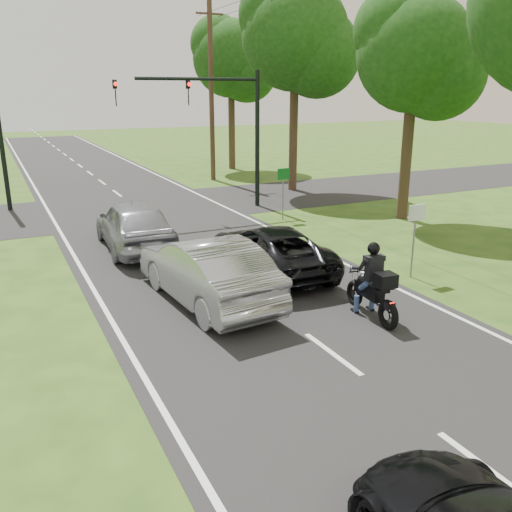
# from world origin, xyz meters

# --- Properties ---
(ground) EXTENTS (140.00, 140.00, 0.00)m
(ground) POSITION_xyz_m (0.00, 0.00, 0.00)
(ground) COLOR #274914
(ground) RESTS_ON ground
(road) EXTENTS (8.00, 100.00, 0.01)m
(road) POSITION_xyz_m (0.00, 10.00, 0.01)
(road) COLOR black
(road) RESTS_ON ground
(cross_road) EXTENTS (60.00, 7.00, 0.01)m
(cross_road) POSITION_xyz_m (0.00, 16.00, 0.01)
(cross_road) COLOR black
(cross_road) RESTS_ON ground
(motorcycle_rider) EXTENTS (0.65, 2.15, 1.85)m
(motorcycle_rider) POSITION_xyz_m (1.89, 1.16, 0.73)
(motorcycle_rider) COLOR black
(motorcycle_rider) RESTS_ON ground
(dark_suv) EXTENTS (2.57, 5.11, 1.39)m
(dark_suv) POSITION_xyz_m (1.26, 5.16, 0.71)
(dark_suv) COLOR black
(dark_suv) RESTS_ON road
(silver_sedan) EXTENTS (2.20, 5.20, 1.67)m
(silver_sedan) POSITION_xyz_m (-1.25, 3.79, 0.85)
(silver_sedan) COLOR #A4A5A9
(silver_sedan) RESTS_ON road
(silver_suv) EXTENTS (2.21, 5.09, 1.71)m
(silver_suv) POSITION_xyz_m (-1.69, 9.32, 0.87)
(silver_suv) COLOR #93949A
(silver_suv) RESTS_ON road
(traffic_signal) EXTENTS (6.38, 0.44, 6.00)m
(traffic_signal) POSITION_xyz_m (3.34, 14.00, 4.14)
(traffic_signal) COLOR black
(traffic_signal) RESTS_ON ground
(signal_pole_far) EXTENTS (0.20, 0.20, 6.00)m
(signal_pole_far) POSITION_xyz_m (-5.20, 18.00, 3.00)
(signal_pole_far) COLOR black
(signal_pole_far) RESTS_ON ground
(utility_pole_far) EXTENTS (1.60, 0.28, 10.00)m
(utility_pole_far) POSITION_xyz_m (6.20, 22.00, 5.08)
(utility_pole_far) COLOR #4E3323
(utility_pole_far) RESTS_ON ground
(sign_white) EXTENTS (0.55, 0.07, 2.12)m
(sign_white) POSITION_xyz_m (4.70, 2.98, 1.60)
(sign_white) COLOR slate
(sign_white) RESTS_ON ground
(sign_green) EXTENTS (0.55, 0.07, 2.12)m
(sign_green) POSITION_xyz_m (4.90, 10.98, 1.60)
(sign_green) COLOR slate
(sign_green) RESTS_ON ground
(tree_row_c) EXTENTS (4.80, 4.65, 8.76)m
(tree_row_c) POSITION_xyz_m (9.75, 8.80, 6.23)
(tree_row_c) COLOR #332316
(tree_row_c) RESTS_ON ground
(tree_row_d) EXTENTS (5.76, 5.58, 10.45)m
(tree_row_d) POSITION_xyz_m (9.10, 16.76, 7.43)
(tree_row_d) COLOR #332316
(tree_row_d) RESTS_ON ground
(tree_row_e) EXTENTS (5.28, 5.12, 9.61)m
(tree_row_e) POSITION_xyz_m (9.48, 25.78, 6.83)
(tree_row_e) COLOR #332316
(tree_row_e) RESTS_ON ground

